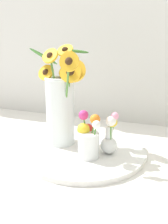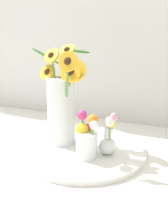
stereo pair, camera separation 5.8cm
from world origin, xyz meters
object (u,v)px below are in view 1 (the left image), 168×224
(mason_jar_sunflowers, at_px, (61,103))
(vase_small_center, at_px, (88,139))
(serving_tray, at_px, (84,149))
(vase_bulb_right, at_px, (110,137))

(mason_jar_sunflowers, distance_m, vase_small_center, 0.18)
(serving_tray, xyz_separation_m, vase_small_center, (0.04, -0.07, 0.07))
(vase_small_center, distance_m, vase_bulb_right, 0.08)
(serving_tray, bearing_deg, vase_small_center, -59.87)
(mason_jar_sunflowers, xyz_separation_m, vase_bulb_right, (0.20, -0.03, -0.10))
(serving_tray, xyz_separation_m, vase_bulb_right, (0.10, -0.02, 0.07))
(serving_tray, height_order, vase_bulb_right, vase_bulb_right)
(serving_tray, bearing_deg, vase_bulb_right, -13.09)
(vase_bulb_right, bearing_deg, vase_small_center, -143.35)
(serving_tray, height_order, vase_small_center, vase_small_center)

